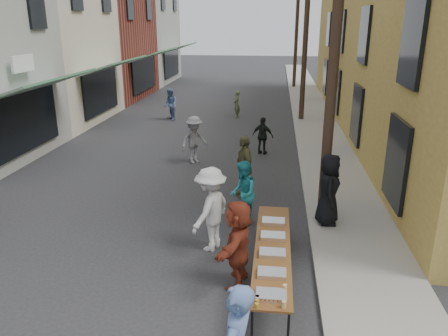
% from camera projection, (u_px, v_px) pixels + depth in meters
% --- Properties ---
extents(ground, '(120.00, 120.00, 0.00)m').
position_uv_depth(ground, '(131.00, 265.00, 9.39)').
color(ground, '#28282B').
rests_on(ground, ground).
extents(sidewalk, '(2.20, 60.00, 0.10)m').
position_uv_depth(sidewalk, '(314.00, 120.00, 22.91)').
color(sidewalk, gray).
rests_on(sidewalk, ground).
extents(storefront_row, '(8.00, 37.00, 9.00)m').
position_uv_depth(storefront_row, '(34.00, 38.00, 23.27)').
color(storefront_row, maroon).
rests_on(storefront_row, ground).
extents(utility_pole_near, '(0.26, 0.26, 9.00)m').
position_uv_depth(utility_pole_near, '(335.00, 43.00, 10.28)').
color(utility_pole_near, '#2D2116').
rests_on(utility_pole_near, ground).
extents(utility_pole_mid, '(0.26, 0.26, 9.00)m').
position_uv_depth(utility_pole_mid, '(306.00, 31.00, 21.57)').
color(utility_pole_mid, '#2D2116').
rests_on(utility_pole_mid, ground).
extents(utility_pole_far, '(0.26, 0.26, 9.00)m').
position_uv_depth(utility_pole_far, '(297.00, 28.00, 32.85)').
color(utility_pole_far, '#2D2116').
rests_on(utility_pole_far, ground).
extents(serving_table, '(0.70, 4.00, 0.75)m').
position_uv_depth(serving_table, '(273.00, 249.00, 8.62)').
color(serving_table, brown).
rests_on(serving_table, ground).
extents(catering_tray_sausage, '(0.50, 0.33, 0.08)m').
position_uv_depth(catering_tray_sausage, '(271.00, 295.00, 7.04)').
color(catering_tray_sausage, maroon).
rests_on(catering_tray_sausage, serving_table).
extents(catering_tray_foil_b, '(0.50, 0.33, 0.08)m').
position_uv_depth(catering_tray_foil_b, '(272.00, 273.00, 7.65)').
color(catering_tray_foil_b, '#B2B2B7').
rests_on(catering_tray_foil_b, serving_table).
extents(catering_tray_buns, '(0.50, 0.33, 0.08)m').
position_uv_depth(catering_tray_buns, '(272.00, 253.00, 8.31)').
color(catering_tray_buns, tan).
rests_on(catering_tray_buns, serving_table).
extents(catering_tray_foil_d, '(0.50, 0.33, 0.08)m').
position_uv_depth(catering_tray_foil_d, '(273.00, 236.00, 8.97)').
color(catering_tray_foil_d, '#B2B2B7').
rests_on(catering_tray_foil_d, serving_table).
extents(catering_tray_buns_end, '(0.50, 0.33, 0.08)m').
position_uv_depth(catering_tray_buns_end, '(273.00, 221.00, 9.63)').
color(catering_tray_buns_end, tan).
rests_on(catering_tray_buns_end, serving_table).
extents(condiment_jar_a, '(0.07, 0.07, 0.08)m').
position_uv_depth(condiment_jar_a, '(257.00, 306.00, 6.78)').
color(condiment_jar_a, '#A57F26').
rests_on(condiment_jar_a, serving_table).
extents(condiment_jar_b, '(0.07, 0.07, 0.08)m').
position_uv_depth(condiment_jar_b, '(257.00, 302.00, 6.88)').
color(condiment_jar_b, '#A57F26').
rests_on(condiment_jar_b, serving_table).
extents(condiment_jar_c, '(0.07, 0.07, 0.08)m').
position_uv_depth(condiment_jar_c, '(257.00, 298.00, 6.97)').
color(condiment_jar_c, '#A57F26').
rests_on(condiment_jar_c, serving_table).
extents(cup_stack, '(0.08, 0.08, 0.12)m').
position_uv_depth(cup_stack, '(284.00, 305.00, 6.78)').
color(cup_stack, tan).
rests_on(cup_stack, serving_table).
extents(guest_front_c, '(0.71, 0.87, 1.68)m').
position_uv_depth(guest_front_c, '(243.00, 193.00, 11.06)').
color(guest_front_c, teal).
rests_on(guest_front_c, ground).
extents(guest_front_d, '(1.17, 1.45, 1.96)m').
position_uv_depth(guest_front_d, '(211.00, 209.00, 9.78)').
color(guest_front_d, silver).
rests_on(guest_front_d, ground).
extents(guest_front_e, '(0.85, 1.19, 1.87)m').
position_uv_depth(guest_front_e, '(244.00, 166.00, 12.81)').
color(guest_front_e, brown).
rests_on(guest_front_e, ground).
extents(guest_queue_back, '(0.73, 1.71, 1.78)m').
position_uv_depth(guest_queue_back, '(238.00, 243.00, 8.47)').
color(guest_queue_back, maroon).
rests_on(guest_queue_back, ground).
extents(server, '(0.61, 0.91, 1.82)m').
position_uv_depth(server, '(329.00, 189.00, 10.86)').
color(server, black).
rests_on(server, sidewalk).
extents(passerby_left, '(1.23, 1.27, 1.75)m').
position_uv_depth(passerby_left, '(194.00, 140.00, 15.93)').
color(passerby_left, slate).
rests_on(passerby_left, ground).
extents(passerby_mid, '(0.93, 0.63, 1.47)m').
position_uv_depth(passerby_mid, '(263.00, 136.00, 17.02)').
color(passerby_mid, black).
rests_on(passerby_mid, ground).
extents(passerby_right, '(0.37, 0.55, 1.46)m').
position_uv_depth(passerby_right, '(237.00, 104.00, 23.48)').
color(passerby_right, '#56673C').
rests_on(passerby_right, ground).
extents(passerby_far, '(0.98, 1.02, 1.66)m').
position_uv_depth(passerby_far, '(170.00, 104.00, 22.87)').
color(passerby_far, '#536BA0').
rests_on(passerby_far, ground).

